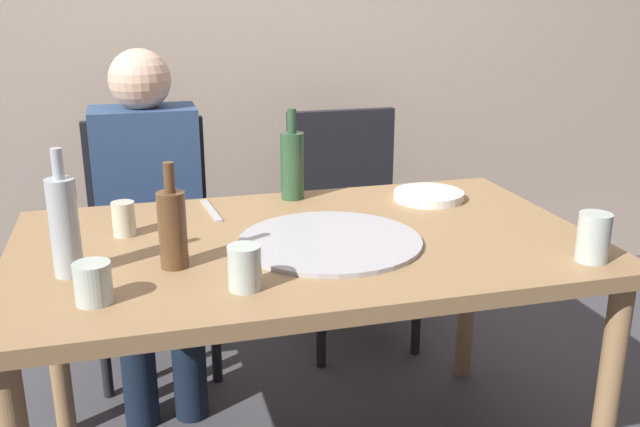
{
  "coord_description": "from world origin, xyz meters",
  "views": [
    {
      "loc": [
        -0.42,
        -1.69,
        1.35
      ],
      "look_at": [
        0.05,
        0.05,
        0.78
      ],
      "focal_mm": 39.47,
      "sensor_mm": 36.0,
      "label": 1
    }
  ],
  "objects_px": {
    "pizza_tray": "(330,241)",
    "short_glass": "(245,268)",
    "wine_glass": "(124,219)",
    "wine_bottle": "(172,227)",
    "dining_table": "(305,266)",
    "guest_in_sweater": "(150,207)",
    "water_bottle": "(64,225)",
    "chair_right": "(349,212)",
    "table_knife": "(211,210)",
    "beer_bottle": "(292,164)",
    "chair_left": "(151,228)",
    "tumbler_near": "(93,283)",
    "plate_stack": "(429,195)",
    "tumbler_far": "(593,237)"
  },
  "relations": [
    {
      "from": "pizza_tray",
      "to": "wine_glass",
      "type": "height_order",
      "value": "wine_glass"
    },
    {
      "from": "tumbler_near",
      "to": "tumbler_far",
      "type": "xyz_separation_m",
      "value": [
        1.15,
        -0.07,
        0.02
      ]
    },
    {
      "from": "chair_left",
      "to": "plate_stack",
      "type": "bearing_deg",
      "value": 144.45
    },
    {
      "from": "short_glass",
      "to": "table_knife",
      "type": "distance_m",
      "value": 0.59
    },
    {
      "from": "wine_glass",
      "to": "guest_in_sweater",
      "type": "relative_size",
      "value": 0.08
    },
    {
      "from": "plate_stack",
      "to": "guest_in_sweater",
      "type": "xyz_separation_m",
      "value": [
        -0.84,
        0.45,
        -0.1
      ]
    },
    {
      "from": "dining_table",
      "to": "pizza_tray",
      "type": "bearing_deg",
      "value": -45.12
    },
    {
      "from": "water_bottle",
      "to": "chair_right",
      "type": "height_order",
      "value": "water_bottle"
    },
    {
      "from": "dining_table",
      "to": "plate_stack",
      "type": "relative_size",
      "value": 6.9
    },
    {
      "from": "tumbler_far",
      "to": "table_knife",
      "type": "relative_size",
      "value": 0.54
    },
    {
      "from": "wine_bottle",
      "to": "short_glass",
      "type": "bearing_deg",
      "value": -51.14
    },
    {
      "from": "guest_in_sweater",
      "to": "tumbler_near",
      "type": "bearing_deg",
      "value": 81.43
    },
    {
      "from": "chair_left",
      "to": "table_knife",
      "type": "bearing_deg",
      "value": 107.11
    },
    {
      "from": "chair_left",
      "to": "tumbler_near",
      "type": "bearing_deg",
      "value": 82.58
    },
    {
      "from": "guest_in_sweater",
      "to": "chair_left",
      "type": "bearing_deg",
      "value": -90.0
    },
    {
      "from": "wine_bottle",
      "to": "tumbler_far",
      "type": "bearing_deg",
      "value": -13.1
    },
    {
      "from": "dining_table",
      "to": "chair_right",
      "type": "distance_m",
      "value": 0.94
    },
    {
      "from": "water_bottle",
      "to": "tumbler_near",
      "type": "bearing_deg",
      "value": -70.8
    },
    {
      "from": "beer_bottle",
      "to": "pizza_tray",
      "type": "bearing_deg",
      "value": -90.06
    },
    {
      "from": "tumbler_near",
      "to": "chair_right",
      "type": "bearing_deg",
      "value": 50.63
    },
    {
      "from": "plate_stack",
      "to": "chair_right",
      "type": "relative_size",
      "value": 0.24
    },
    {
      "from": "table_knife",
      "to": "guest_in_sweater",
      "type": "bearing_deg",
      "value": 17.8
    },
    {
      "from": "wine_bottle",
      "to": "wine_glass",
      "type": "xyz_separation_m",
      "value": [
        -0.11,
        0.26,
        -0.05
      ]
    },
    {
      "from": "wine_bottle",
      "to": "tumbler_near",
      "type": "bearing_deg",
      "value": -137.99
    },
    {
      "from": "table_knife",
      "to": "pizza_tray",
      "type": "bearing_deg",
      "value": -148.9
    },
    {
      "from": "chair_left",
      "to": "guest_in_sweater",
      "type": "xyz_separation_m",
      "value": [
        0.0,
        -0.15,
        0.13
      ]
    },
    {
      "from": "pizza_tray",
      "to": "wine_bottle",
      "type": "xyz_separation_m",
      "value": [
        -0.4,
        -0.06,
        0.09
      ]
    },
    {
      "from": "wine_bottle",
      "to": "tumbler_near",
      "type": "xyz_separation_m",
      "value": [
        -0.18,
        -0.16,
        -0.05
      ]
    },
    {
      "from": "chair_right",
      "to": "guest_in_sweater",
      "type": "relative_size",
      "value": 0.77
    },
    {
      "from": "tumbler_far",
      "to": "guest_in_sweater",
      "type": "xyz_separation_m",
      "value": [
        -1.0,
        1.03,
        -0.15
      ]
    },
    {
      "from": "pizza_tray",
      "to": "short_glass",
      "type": "bearing_deg",
      "value": -138.65
    },
    {
      "from": "plate_stack",
      "to": "chair_left",
      "type": "height_order",
      "value": "chair_left"
    },
    {
      "from": "wine_bottle",
      "to": "dining_table",
      "type": "bearing_deg",
      "value": 17.72
    },
    {
      "from": "water_bottle",
      "to": "wine_glass",
      "type": "relative_size",
      "value": 3.22
    },
    {
      "from": "water_bottle",
      "to": "chair_left",
      "type": "bearing_deg",
      "value": 77.73
    },
    {
      "from": "pizza_tray",
      "to": "short_glass",
      "type": "height_order",
      "value": "short_glass"
    },
    {
      "from": "wine_glass",
      "to": "wine_bottle",
      "type": "bearing_deg",
      "value": -66.75
    },
    {
      "from": "dining_table",
      "to": "pizza_tray",
      "type": "height_order",
      "value": "pizza_tray"
    },
    {
      "from": "dining_table",
      "to": "beer_bottle",
      "type": "distance_m",
      "value": 0.42
    },
    {
      "from": "beer_bottle",
      "to": "water_bottle",
      "type": "relative_size",
      "value": 0.95
    },
    {
      "from": "tumbler_far",
      "to": "wine_glass",
      "type": "distance_m",
      "value": 1.19
    },
    {
      "from": "wine_glass",
      "to": "chair_right",
      "type": "bearing_deg",
      "value": 39.26
    },
    {
      "from": "table_knife",
      "to": "guest_in_sweater",
      "type": "relative_size",
      "value": 0.19
    },
    {
      "from": "dining_table",
      "to": "plate_stack",
      "type": "distance_m",
      "value": 0.53
    },
    {
      "from": "table_knife",
      "to": "water_bottle",
      "type": "bearing_deg",
      "value": 131.82
    },
    {
      "from": "wine_glass",
      "to": "short_glass",
      "type": "bearing_deg",
      "value": -59.92
    },
    {
      "from": "pizza_tray",
      "to": "tumbler_near",
      "type": "xyz_separation_m",
      "value": [
        -0.58,
        -0.22,
        0.04
      ]
    },
    {
      "from": "water_bottle",
      "to": "chair_right",
      "type": "bearing_deg",
      "value": 44.05
    },
    {
      "from": "wine_bottle",
      "to": "chair_right",
      "type": "bearing_deg",
      "value": 52.32
    },
    {
      "from": "dining_table",
      "to": "guest_in_sweater",
      "type": "height_order",
      "value": "guest_in_sweater"
    }
  ]
}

